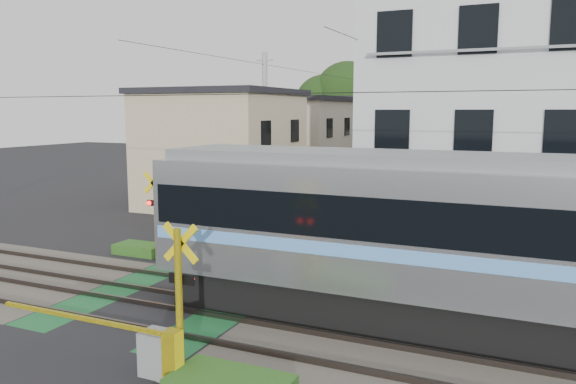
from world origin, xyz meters
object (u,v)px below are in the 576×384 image
at_px(crossing_signal_near, 161,343).
at_px(pedestrian, 396,175).
at_px(crossing_signal_far, 167,240).
at_px(apartment_block, 523,125).

bearing_deg(crossing_signal_near, pedestrian, 94.51).
xyz_separation_m(crossing_signal_near, pedestrian, (-2.31, 29.28, 0.13)).
bearing_deg(crossing_signal_far, crossing_signal_near, -54.71).
bearing_deg(crossing_signal_far, pedestrian, 82.57).
relative_size(crossing_signal_far, pedestrian, 2.81).
distance_m(crossing_signal_near, crossing_signal_far, 8.95).
bearing_deg(pedestrian, apartment_block, 141.41).
height_order(crossing_signal_far, pedestrian, crossing_signal_far).
bearing_deg(apartment_block, crossing_signal_near, -114.22).
relative_size(crossing_signal_far, apartment_block, 0.46).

